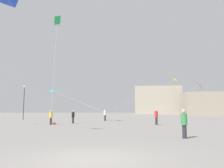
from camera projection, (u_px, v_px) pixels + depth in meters
ground_plane at (91, 159)px, 7.32m from camera, size 300.00×300.00×0.00m
person_in_yellow at (51, 117)px, 24.90m from camera, size 0.35×0.35×1.63m
person_in_black at (73, 116)px, 27.33m from camera, size 0.35×0.35×1.61m
person_in_white at (105, 114)px, 34.43m from camera, size 0.40×0.40×1.84m
person_in_green at (184, 122)px, 12.77m from camera, size 0.36×0.36×1.66m
person_in_red at (156, 116)px, 24.89m from camera, size 0.38×0.38×1.75m
kite_lime_diamond at (175, 80)px, 41.52m from camera, size 13.56×7.78×6.48m
kite_crimson_delta at (199, 85)px, 34.57m from camera, size 9.08×10.61×4.72m
kite_cyan_diamond at (53, 91)px, 38.76m from camera, size 10.04×3.99×3.98m
kite_emerald_delta at (57, 21)px, 28.36m from camera, size 0.67×2.90×12.25m
kite_cobalt_delta at (11, 2)px, 15.12m from camera, size 1.69×11.66×8.11m
building_left_hall at (158, 100)px, 97.89m from camera, size 20.31×10.07×12.09m
building_centre_hall at (213, 104)px, 82.53m from camera, size 21.56×12.27×8.24m
lamppost_east at (24, 97)px, 38.13m from camera, size 0.36×0.36×5.87m
handbag_beside_flyer at (54, 124)px, 24.90m from camera, size 0.34×0.18×0.24m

